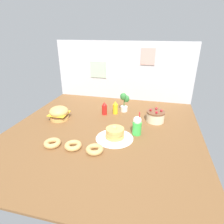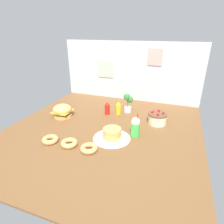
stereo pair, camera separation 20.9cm
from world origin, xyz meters
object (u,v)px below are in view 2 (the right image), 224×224
(burger, at_px, (62,111))
(potted_plant, at_px, (128,102))
(donut_vanilla, at_px, (89,148))
(ketchup_bottle, at_px, (107,108))
(donut_chocolate, at_px, (69,143))
(mustard_bottle, at_px, (118,108))
(layer_cake, at_px, (157,118))
(donut_pink_glaze, at_px, (50,139))
(pancake_stack, at_px, (112,134))
(cream_soda_cup, at_px, (135,127))

(burger, height_order, potted_plant, potted_plant)
(donut_vanilla, bearing_deg, ketchup_bottle, 99.65)
(donut_chocolate, xyz_separation_m, donut_vanilla, (0.22, -0.01, 0.00))
(mustard_bottle, distance_m, potted_plant, 0.16)
(layer_cake, height_order, donut_pink_glaze, layer_cake)
(burger, bearing_deg, donut_pink_glaze, -68.40)
(donut_chocolate, bearing_deg, burger, 128.43)
(pancake_stack, relative_size, donut_chocolate, 1.83)
(pancake_stack, relative_size, layer_cake, 1.36)
(ketchup_bottle, relative_size, donut_chocolate, 1.08)
(ketchup_bottle, xyz_separation_m, donut_chocolate, (-0.08, -0.81, -0.05))
(pancake_stack, distance_m, mustard_bottle, 0.62)
(burger, height_order, layer_cake, burger)
(burger, relative_size, donut_chocolate, 1.43)
(donut_vanilla, distance_m, potted_plant, 0.99)
(layer_cake, height_order, ketchup_bottle, ketchup_bottle)
(ketchup_bottle, bearing_deg, layer_cake, -4.77)
(cream_soda_cup, xyz_separation_m, donut_vanilla, (-0.33, -0.41, -0.08))
(potted_plant, bearing_deg, cream_soda_cup, -67.29)
(pancake_stack, distance_m, donut_vanilla, 0.30)
(donut_chocolate, bearing_deg, ketchup_bottle, 84.59)
(layer_cake, xyz_separation_m, potted_plant, (-0.42, 0.22, 0.07))
(donut_pink_glaze, bearing_deg, ketchup_bottle, 70.64)
(burger, distance_m, donut_pink_glaze, 0.59)
(mustard_bottle, bearing_deg, donut_chocolate, -103.59)
(donut_chocolate, bearing_deg, cream_soda_cup, 35.71)
(potted_plant, bearing_deg, layer_cake, -27.25)
(donut_chocolate, bearing_deg, donut_pink_glaze, -177.53)
(donut_pink_glaze, height_order, donut_vanilla, same)
(layer_cake, xyz_separation_m, ketchup_bottle, (-0.65, 0.05, 0.01))
(cream_soda_cup, bearing_deg, potted_plant, 112.71)
(burger, distance_m, layer_cake, 1.17)
(pancake_stack, bearing_deg, ketchup_bottle, 115.69)
(mustard_bottle, xyz_separation_m, donut_chocolate, (-0.21, -0.86, -0.05))
(potted_plant, bearing_deg, mustard_bottle, -133.44)
(layer_cake, distance_m, potted_plant, 0.48)
(donut_pink_glaze, relative_size, donut_vanilla, 1.00)
(mustard_bottle, relative_size, cream_soda_cup, 0.67)
(donut_chocolate, xyz_separation_m, potted_plant, (0.31, 0.97, 0.12))
(cream_soda_cup, xyz_separation_m, potted_plant, (-0.24, 0.57, 0.04))
(donut_vanilla, bearing_deg, layer_cake, 56.16)
(donut_pink_glaze, distance_m, donut_chocolate, 0.21)
(pancake_stack, height_order, donut_chocolate, pancake_stack)
(donut_pink_glaze, relative_size, potted_plant, 0.61)
(donut_vanilla, height_order, potted_plant, potted_plant)
(donut_vanilla, xyz_separation_m, potted_plant, (0.09, 0.98, 0.12))
(pancake_stack, height_order, layer_cake, layer_cake)
(pancake_stack, bearing_deg, burger, 159.86)
(ketchup_bottle, bearing_deg, donut_pink_glaze, -109.36)
(burger, xyz_separation_m, pancake_stack, (0.77, -0.28, -0.03))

